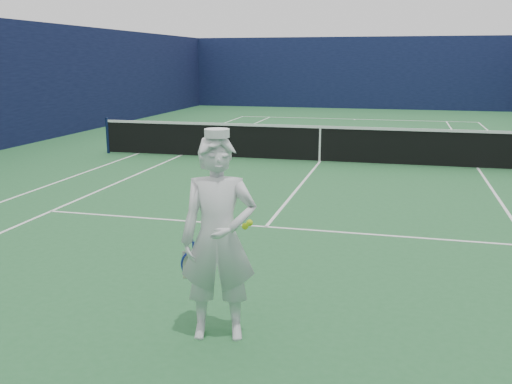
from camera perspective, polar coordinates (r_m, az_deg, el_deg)
ground at (r=15.77m, az=6.36°, el=2.97°), size 80.00×80.00×0.00m
court_markings at (r=15.77m, az=6.36°, el=2.98°), size 11.03×23.83×0.01m
windscreen_fence at (r=15.55m, az=6.55°, el=10.24°), size 20.12×36.12×4.00m
tennis_net at (r=15.68m, az=6.41°, el=4.97°), size 12.88×0.09×1.07m
tennis_player at (r=5.65m, az=-3.77°, el=-4.68°), size 0.90×0.67×2.12m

